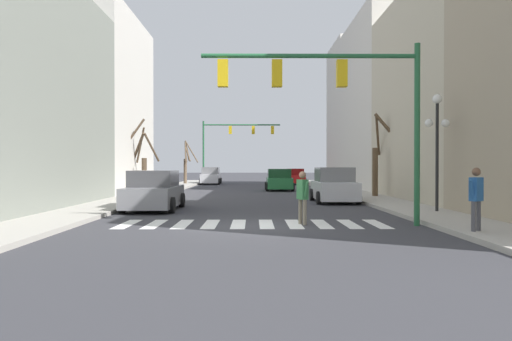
{
  "coord_description": "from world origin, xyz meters",
  "views": [
    {
      "loc": [
        0.01,
        -15.42,
        1.89
      ],
      "look_at": [
        0.3,
        28.37,
        1.47
      ],
      "focal_mm": 35.0,
      "sensor_mm": 36.0,
      "label": 1
    }
  ],
  "objects_px": {
    "car_parked_left_far": "(295,177)",
    "traffic_signal_far": "(232,137)",
    "car_parked_right_mid": "(279,180)",
    "street_lamp_right_corner": "(437,129)",
    "car_parked_right_far": "(154,192)",
    "traffic_signal_near": "(334,90)",
    "street_tree_right_near": "(142,161)",
    "pedestrian_crossing_street": "(303,193)",
    "car_at_intersection": "(211,176)",
    "car_driving_away_lane": "(334,186)",
    "street_tree_right_mid": "(186,162)",
    "street_tree_right_far": "(380,157)",
    "pedestrian_on_left_sidewalk": "(476,194)"
  },
  "relations": [
    {
      "from": "car_parked_left_far",
      "to": "traffic_signal_far",
      "type": "bearing_deg",
      "value": 72.76
    },
    {
      "from": "traffic_signal_far",
      "to": "car_parked_right_mid",
      "type": "distance_m",
      "value": 15.55
    },
    {
      "from": "street_lamp_right_corner",
      "to": "car_parked_right_mid",
      "type": "bearing_deg",
      "value": 105.0
    },
    {
      "from": "car_parked_right_far",
      "to": "traffic_signal_near",
      "type": "bearing_deg",
      "value": -129.73
    },
    {
      "from": "street_tree_right_near",
      "to": "traffic_signal_far",
      "type": "bearing_deg",
      "value": 75.82
    },
    {
      "from": "street_lamp_right_corner",
      "to": "pedestrian_crossing_street",
      "type": "relative_size",
      "value": 2.63
    },
    {
      "from": "car_parked_right_mid",
      "to": "street_tree_right_near",
      "type": "bearing_deg",
      "value": 121.08
    },
    {
      "from": "street_lamp_right_corner",
      "to": "car_parked_right_mid",
      "type": "distance_m",
      "value": 19.74
    },
    {
      "from": "traffic_signal_far",
      "to": "pedestrian_crossing_street",
      "type": "distance_m",
      "value": 36.81
    },
    {
      "from": "car_parked_right_far",
      "to": "car_at_intersection",
      "type": "bearing_deg",
      "value": 0.15
    },
    {
      "from": "car_driving_away_lane",
      "to": "street_tree_right_mid",
      "type": "relative_size",
      "value": 1.05
    },
    {
      "from": "traffic_signal_near",
      "to": "car_driving_away_lane",
      "type": "relative_size",
      "value": 1.54
    },
    {
      "from": "traffic_signal_near",
      "to": "traffic_signal_far",
      "type": "xyz_separation_m",
      "value": [
        -4.74,
        36.78,
        0.69
      ]
    },
    {
      "from": "car_parked_right_mid",
      "to": "car_at_intersection",
      "type": "bearing_deg",
      "value": 26.0
    },
    {
      "from": "car_parked_left_far",
      "to": "street_tree_right_far",
      "type": "height_order",
      "value": "street_tree_right_far"
    },
    {
      "from": "street_tree_right_mid",
      "to": "street_tree_right_far",
      "type": "distance_m",
      "value": 24.85
    },
    {
      "from": "car_parked_right_mid",
      "to": "street_tree_right_far",
      "type": "xyz_separation_m",
      "value": [
        5.32,
        -9.33,
        1.65
      ]
    },
    {
      "from": "street_lamp_right_corner",
      "to": "pedestrian_crossing_street",
      "type": "distance_m",
      "value": 6.71
    },
    {
      "from": "traffic_signal_near",
      "to": "car_parked_right_far",
      "type": "distance_m",
      "value": 9.45
    },
    {
      "from": "car_driving_away_lane",
      "to": "traffic_signal_near",
      "type": "bearing_deg",
      "value": 170.69
    },
    {
      "from": "traffic_signal_near",
      "to": "street_tree_right_mid",
      "type": "height_order",
      "value": "traffic_signal_near"
    },
    {
      "from": "car_driving_away_lane",
      "to": "traffic_signal_far",
      "type": "bearing_deg",
      "value": 13.45
    },
    {
      "from": "street_tree_right_mid",
      "to": "car_parked_left_far",
      "type": "bearing_deg",
      "value": 5.87
    },
    {
      "from": "car_parked_left_far",
      "to": "street_lamp_right_corner",
      "type": "bearing_deg",
      "value": -174.87
    },
    {
      "from": "street_lamp_right_corner",
      "to": "street_tree_right_far",
      "type": "height_order",
      "value": "street_tree_right_far"
    },
    {
      "from": "car_parked_right_far",
      "to": "car_parked_right_mid",
      "type": "relative_size",
      "value": 1.1
    },
    {
      "from": "traffic_signal_near",
      "to": "car_at_intersection",
      "type": "distance_m",
      "value": 36.14
    },
    {
      "from": "street_tree_right_far",
      "to": "car_parked_right_far",
      "type": "bearing_deg",
      "value": -147.19
    },
    {
      "from": "car_driving_away_lane",
      "to": "street_lamp_right_corner",
      "type": "bearing_deg",
      "value": -156.37
    },
    {
      "from": "car_parked_right_far",
      "to": "street_tree_right_mid",
      "type": "distance_m",
      "value": 28.17
    },
    {
      "from": "car_parked_right_far",
      "to": "street_tree_right_near",
      "type": "distance_m",
      "value": 11.69
    },
    {
      "from": "traffic_signal_far",
      "to": "street_tree_right_far",
      "type": "height_order",
      "value": "traffic_signal_far"
    },
    {
      "from": "traffic_signal_near",
      "to": "car_parked_left_far",
      "type": "relative_size",
      "value": 1.63
    },
    {
      "from": "street_tree_right_mid",
      "to": "street_tree_right_near",
      "type": "bearing_deg",
      "value": -92.26
    },
    {
      "from": "pedestrian_on_left_sidewalk",
      "to": "street_lamp_right_corner",
      "type": "bearing_deg",
      "value": -141.41
    },
    {
      "from": "pedestrian_on_left_sidewalk",
      "to": "street_tree_right_far",
      "type": "bearing_deg",
      "value": -135.62
    },
    {
      "from": "traffic_signal_far",
      "to": "pedestrian_crossing_street",
      "type": "bearing_deg",
      "value": -84.07
    },
    {
      "from": "traffic_signal_near",
      "to": "street_lamp_right_corner",
      "type": "distance_m",
      "value": 5.79
    },
    {
      "from": "car_driving_away_lane",
      "to": "car_parked_left_far",
      "type": "height_order",
      "value": "car_driving_away_lane"
    },
    {
      "from": "traffic_signal_far",
      "to": "car_driving_away_lane",
      "type": "distance_m",
      "value": 27.77
    },
    {
      "from": "traffic_signal_near",
      "to": "traffic_signal_far",
      "type": "bearing_deg",
      "value": 97.34
    },
    {
      "from": "traffic_signal_far",
      "to": "car_parked_right_mid",
      "type": "height_order",
      "value": "traffic_signal_far"
    },
    {
      "from": "car_driving_away_lane",
      "to": "street_tree_right_far",
      "type": "relative_size",
      "value": 0.93
    },
    {
      "from": "car_parked_right_mid",
      "to": "car_at_intersection",
      "type": "relative_size",
      "value": 0.92
    },
    {
      "from": "traffic_signal_near",
      "to": "car_driving_away_lane",
      "type": "distance_m",
      "value": 10.76
    },
    {
      "from": "car_driving_away_lane",
      "to": "pedestrian_crossing_street",
      "type": "height_order",
      "value": "car_driving_away_lane"
    },
    {
      "from": "traffic_signal_far",
      "to": "pedestrian_on_left_sidewalk",
      "type": "height_order",
      "value": "traffic_signal_far"
    },
    {
      "from": "car_parked_right_mid",
      "to": "car_driving_away_lane",
      "type": "distance_m",
      "value": 12.52
    },
    {
      "from": "traffic_signal_near",
      "to": "car_parked_right_far",
      "type": "bearing_deg",
      "value": 140.27
    },
    {
      "from": "car_parked_right_mid",
      "to": "car_parked_left_far",
      "type": "bearing_deg",
      "value": -10.35
    }
  ]
}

